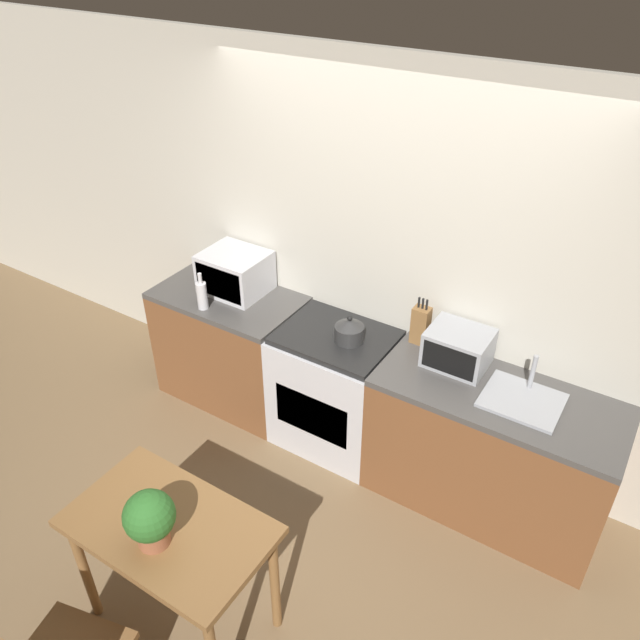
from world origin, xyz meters
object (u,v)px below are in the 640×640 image
(stove_range, at_px, (335,388))
(microwave, at_px, (235,272))
(kettle, at_px, (349,330))
(toaster_oven, at_px, (458,348))
(bottle, at_px, (202,295))
(dining_table, at_px, (171,539))

(stove_range, height_order, microwave, microwave)
(kettle, bearing_deg, stove_range, 177.39)
(toaster_oven, bearing_deg, bottle, -168.52)
(kettle, distance_m, microwave, 1.01)
(microwave, distance_m, bottle, 0.32)
(kettle, xyz_separation_m, microwave, (-1.00, 0.10, 0.07))
(microwave, bearing_deg, kettle, -5.75)
(stove_range, distance_m, microwave, 1.09)
(kettle, distance_m, toaster_oven, 0.69)
(kettle, relative_size, bottle, 0.70)
(stove_range, xyz_separation_m, dining_table, (0.04, -1.62, 0.22))
(stove_range, distance_m, toaster_oven, 0.97)
(stove_range, height_order, bottle, bottle)
(stove_range, relative_size, dining_table, 0.91)
(kettle, height_order, toaster_oven, toaster_oven)
(dining_table, bearing_deg, stove_range, 91.59)
(kettle, relative_size, dining_table, 0.19)
(toaster_oven, bearing_deg, kettle, -168.27)
(stove_range, bearing_deg, bottle, -167.25)
(microwave, bearing_deg, bottle, -97.91)
(kettle, bearing_deg, bottle, -168.67)
(kettle, height_order, dining_table, kettle)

